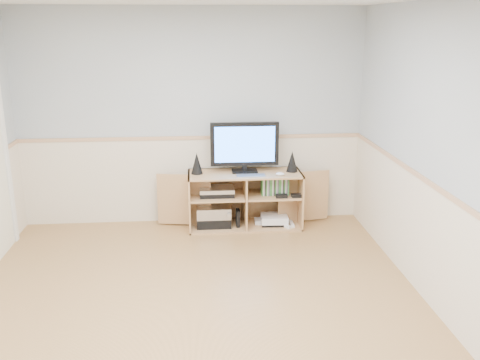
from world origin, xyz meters
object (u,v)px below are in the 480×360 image
object	(u,v)px
keyboard	(251,176)
monitor	(245,145)
game_consoles	(273,220)
media_cabinet	(244,198)

from	to	relation	value
keyboard	monitor	bearing A→B (deg)	105.43
game_consoles	media_cabinet	bearing A→B (deg)	168.28
keyboard	game_consoles	distance (m)	0.66
keyboard	game_consoles	world-z (taller)	keyboard
media_cabinet	monitor	distance (m)	0.63
media_cabinet	monitor	xyz separation A→B (m)	(0.00, -0.01, 0.63)
media_cabinet	keyboard	xyz separation A→B (m)	(0.05, -0.20, 0.32)
monitor	game_consoles	xyz separation A→B (m)	(0.34, -0.06, -0.89)
monitor	game_consoles	distance (m)	0.96
media_cabinet	game_consoles	xyz separation A→B (m)	(0.34, -0.07, -0.26)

